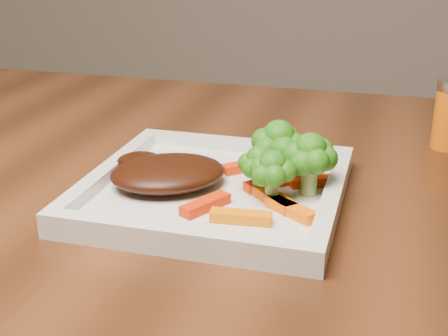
# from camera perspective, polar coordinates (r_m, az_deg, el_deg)

# --- Properties ---
(plate) EXTENTS (0.27, 0.27, 0.01)m
(plate) POSITION_cam_1_polar(r_m,az_deg,el_deg) (0.68, -0.81, -2.35)
(plate) COLOR silver
(plate) RESTS_ON dining_table
(steak) EXTENTS (0.16, 0.15, 0.03)m
(steak) POSITION_cam_1_polar(r_m,az_deg,el_deg) (0.68, -5.14, -0.46)
(steak) COLOR #361408
(steak) RESTS_ON plate
(broccoli_0) EXTENTS (0.08, 0.08, 0.07)m
(broccoli_0) POSITION_cam_1_polar(r_m,az_deg,el_deg) (0.68, 4.98, 1.53)
(broccoli_0) COLOR #247012
(broccoli_0) RESTS_ON plate
(broccoli_1) EXTENTS (0.07, 0.07, 0.06)m
(broccoli_1) POSITION_cam_1_polar(r_m,az_deg,el_deg) (0.66, 7.84, 0.23)
(broccoli_1) COLOR #116813
(broccoli_1) RESTS_ON plate
(broccoli_2) EXTENTS (0.07, 0.07, 0.06)m
(broccoli_2) POSITION_cam_1_polar(r_m,az_deg,el_deg) (0.63, 4.45, -0.70)
(broccoli_2) COLOR #317112
(broccoli_2) RESTS_ON plate
(broccoli_3) EXTENTS (0.06, 0.06, 0.06)m
(broccoli_3) POSITION_cam_1_polar(r_m,az_deg,el_deg) (0.65, 3.22, 0.17)
(broccoli_3) COLOR #256510
(broccoli_3) RESTS_ON plate
(carrot_0) EXTENTS (0.06, 0.02, 0.01)m
(carrot_0) POSITION_cam_1_polar(r_m,az_deg,el_deg) (0.60, 1.55, -4.48)
(carrot_0) COLOR orange
(carrot_0) RESTS_ON plate
(carrot_1) EXTENTS (0.06, 0.05, 0.01)m
(carrot_1) POSITION_cam_1_polar(r_m,az_deg,el_deg) (0.62, 6.13, -3.77)
(carrot_1) COLOR #F96904
(carrot_1) RESTS_ON plate
(carrot_2) EXTENTS (0.04, 0.06, 0.01)m
(carrot_2) POSITION_cam_1_polar(r_m,az_deg,el_deg) (0.63, -1.71, -3.35)
(carrot_2) COLOR red
(carrot_2) RESTS_ON plate
(carrot_3) EXTENTS (0.06, 0.04, 0.01)m
(carrot_3) POSITION_cam_1_polar(r_m,az_deg,el_deg) (0.69, 8.35, -1.18)
(carrot_3) COLOR #FF3204
(carrot_3) RESTS_ON plate
(carrot_4) EXTENTS (0.05, 0.05, 0.01)m
(carrot_4) POSITION_cam_1_polar(r_m,az_deg,el_deg) (0.72, 1.88, 0.15)
(carrot_4) COLOR red
(carrot_4) RESTS_ON plate
(carrot_5) EXTENTS (0.06, 0.06, 0.01)m
(carrot_5) POSITION_cam_1_polar(r_m,az_deg,el_deg) (0.64, 4.56, -2.79)
(carrot_5) COLOR #F55904
(carrot_5) RESTS_ON plate
(carrot_6) EXTENTS (0.05, 0.05, 0.01)m
(carrot_6) POSITION_cam_1_polar(r_m,az_deg,el_deg) (0.68, 3.93, -1.40)
(carrot_6) COLOR red
(carrot_6) RESTS_ON plate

